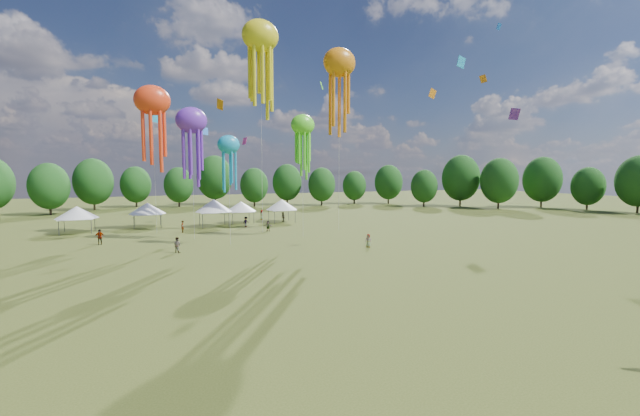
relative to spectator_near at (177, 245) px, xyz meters
name	(u,v)px	position (x,y,z in m)	size (l,w,h in m)	color
ground	(446,376)	(8.91, -32.68, -0.85)	(300.00, 300.00, 0.00)	#384416
spectator_near	(177,245)	(0.00, 0.00, 0.00)	(0.83, 0.65, 1.71)	gray
spectators_far	(245,224)	(10.70, 15.02, -0.01)	(30.18, 32.97, 1.87)	gray
festival_tents	(195,207)	(4.09, 21.94, 2.24)	(36.67, 9.18, 4.44)	#47474C
show_kites	(251,94)	(10.96, 10.68, 18.81)	(30.57, 15.58, 30.16)	purple
small_kites	(235,10)	(8.91, 10.70, 29.75)	(76.62, 65.11, 45.50)	purple
treeline	(195,185)	(5.04, 29.83, 5.69)	(201.57, 95.24, 13.43)	#38281C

